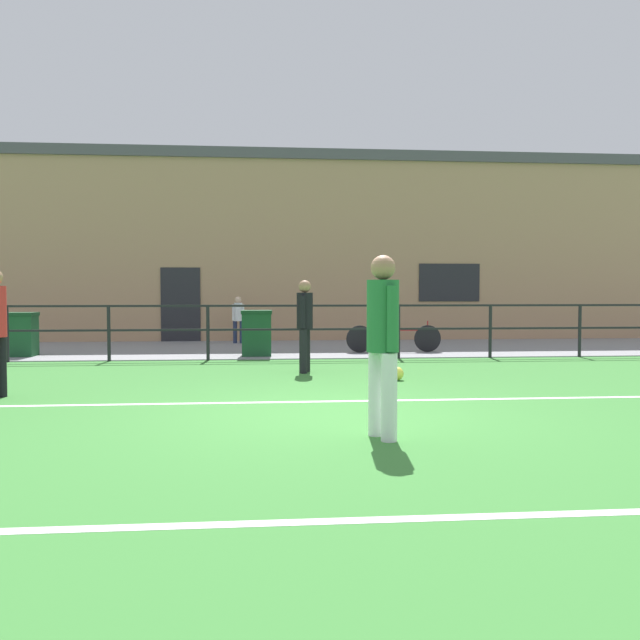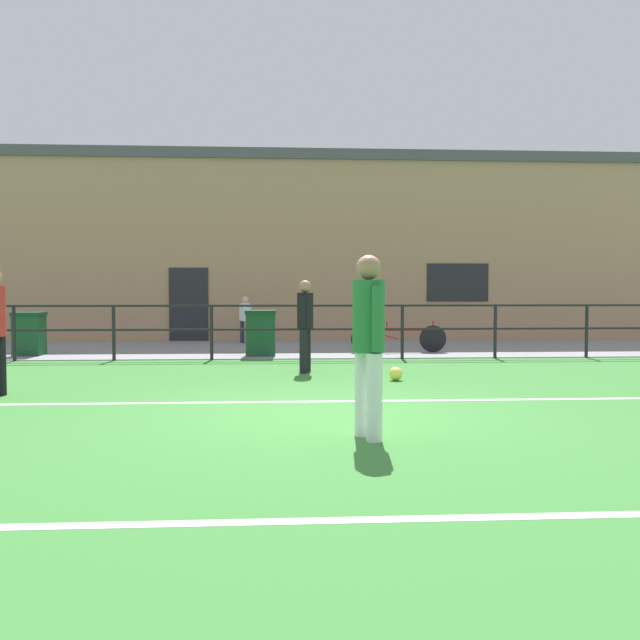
# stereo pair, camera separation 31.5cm
# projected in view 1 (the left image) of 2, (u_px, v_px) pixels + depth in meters

# --- Properties ---
(ground) EXTENTS (60.00, 44.00, 0.04)m
(ground) POSITION_uv_depth(u_px,v_px,m) (337.00, 415.00, 7.48)
(ground) COLOR #387A33
(field_line_touchline) EXTENTS (36.00, 0.11, 0.00)m
(field_line_touchline) POSITION_uv_depth(u_px,v_px,m) (329.00, 401.00, 8.30)
(field_line_touchline) COLOR white
(field_line_touchline) RESTS_ON ground
(field_line_hash) EXTENTS (36.00, 0.11, 0.00)m
(field_line_hash) POSITION_uv_depth(u_px,v_px,m) (399.00, 519.00, 4.00)
(field_line_hash) COLOR white
(field_line_hash) RESTS_ON ground
(pavement_strip) EXTENTS (48.00, 5.00, 0.02)m
(pavement_strip) POSITION_uv_depth(u_px,v_px,m) (298.00, 348.00, 15.94)
(pavement_strip) COLOR gray
(pavement_strip) RESTS_ON ground
(perimeter_fence) EXTENTS (36.07, 0.07, 1.15)m
(perimeter_fence) POSITION_uv_depth(u_px,v_px,m) (304.00, 324.00, 13.42)
(perimeter_fence) COLOR black
(perimeter_fence) RESTS_ON ground
(clubhouse_facade) EXTENTS (28.00, 2.56, 5.49)m
(clubhouse_facade) POSITION_uv_depth(u_px,v_px,m) (292.00, 248.00, 19.50)
(clubhouse_facade) COLOR tan
(clubhouse_facade) RESTS_ON ground
(player_goalkeeper) EXTENTS (0.28, 0.43, 1.62)m
(player_goalkeeper) POSITION_uv_depth(u_px,v_px,m) (305.00, 320.00, 11.24)
(player_goalkeeper) COLOR black
(player_goalkeeper) RESTS_ON ground
(player_winger) EXTENTS (0.31, 0.47, 1.77)m
(player_winger) POSITION_uv_depth(u_px,v_px,m) (383.00, 335.00, 6.18)
(player_winger) COLOR white
(player_winger) RESTS_ON ground
(soccer_ball_match) EXTENTS (0.22, 0.22, 0.22)m
(soccer_ball_match) POSITION_uv_depth(u_px,v_px,m) (397.00, 373.00, 10.28)
(soccer_ball_match) COLOR #E5E04C
(soccer_ball_match) RESTS_ON ground
(spectator_child) EXTENTS (0.33, 0.22, 1.27)m
(spectator_child) POSITION_uv_depth(u_px,v_px,m) (238.00, 317.00, 17.39)
(spectator_child) COLOR #232D4C
(spectator_child) RESTS_ON pavement_strip
(bicycle_parked_1) EXTENTS (2.21, 0.04, 0.72)m
(bicycle_parked_1) POSITION_uv_depth(u_px,v_px,m) (394.00, 338.00, 14.81)
(bicycle_parked_1) COLOR black
(bicycle_parked_1) RESTS_ON pavement_strip
(trash_bin_0) EXTENTS (0.67, 0.57, 0.99)m
(trash_bin_0) POSITION_uv_depth(u_px,v_px,m) (257.00, 333.00, 14.04)
(trash_bin_0) COLOR #194C28
(trash_bin_0) RESTS_ON pavement_strip
(trash_bin_1) EXTENTS (0.62, 0.53, 0.95)m
(trash_bin_1) POSITION_uv_depth(u_px,v_px,m) (21.00, 334.00, 13.92)
(trash_bin_1) COLOR #194C28
(trash_bin_1) RESTS_ON pavement_strip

